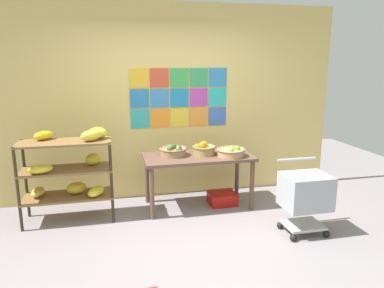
# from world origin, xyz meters

# --- Properties ---
(ground) EXTENTS (9.51, 9.51, 0.00)m
(ground) POSITION_xyz_m (0.00, 0.00, 0.00)
(ground) COLOR gray
(back_wall_with_art) EXTENTS (5.03, 0.07, 2.76)m
(back_wall_with_art) POSITION_xyz_m (0.00, 1.79, 1.38)
(back_wall_with_art) COLOR #DDC26C
(back_wall_with_art) RESTS_ON ground
(banana_shelf_unit) EXTENTS (1.09, 0.53, 1.16)m
(banana_shelf_unit) POSITION_xyz_m (-1.34, 1.16, 0.68)
(banana_shelf_unit) COLOR #2C2916
(banana_shelf_unit) RESTS_ON ground
(display_table) EXTENTS (1.46, 0.69, 0.72)m
(display_table) POSITION_xyz_m (0.30, 1.22, 0.63)
(display_table) COLOR brown
(display_table) RESTS_ON ground
(fruit_basket_back_left) EXTENTS (0.37, 0.37, 0.16)m
(fruit_basket_back_left) POSITION_xyz_m (-0.03, 1.29, 0.79)
(fruit_basket_back_left) COLOR #966F4E
(fruit_basket_back_left) RESTS_ON display_table
(fruit_basket_back_right) EXTENTS (0.31, 0.31, 0.18)m
(fruit_basket_back_right) POSITION_xyz_m (0.38, 1.25, 0.79)
(fruit_basket_back_right) COLOR olive
(fruit_basket_back_right) RESTS_ON display_table
(fruit_basket_centre) EXTENTS (0.38, 0.38, 0.15)m
(fruit_basket_centre) POSITION_xyz_m (0.72, 1.09, 0.78)
(fruit_basket_centre) COLOR tan
(fruit_basket_centre) RESTS_ON display_table
(produce_crate_under_table) EXTENTS (0.37, 0.33, 0.16)m
(produce_crate_under_table) POSITION_xyz_m (0.65, 1.21, 0.08)
(produce_crate_under_table) COLOR #AC1510
(produce_crate_under_table) RESTS_ON ground
(shopping_cart) EXTENTS (0.51, 0.46, 0.84)m
(shopping_cart) POSITION_xyz_m (1.29, 0.15, 0.48)
(shopping_cart) COLOR black
(shopping_cart) RESTS_ON ground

